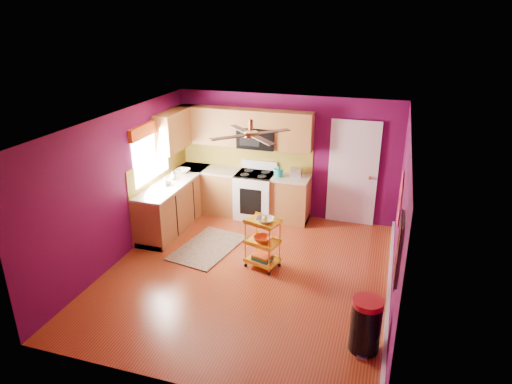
% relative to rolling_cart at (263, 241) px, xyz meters
% --- Properties ---
extents(ground, '(5.00, 5.00, 0.00)m').
position_rel_rolling_cart_xyz_m(ground, '(-0.17, -0.27, -0.48)').
color(ground, maroon).
rests_on(ground, ground).
extents(room_envelope, '(4.54, 5.04, 2.52)m').
position_rel_rolling_cart_xyz_m(room_envelope, '(-0.15, -0.27, 1.15)').
color(room_envelope, '#56093D').
rests_on(room_envelope, ground).
extents(lower_cabinets, '(2.81, 2.31, 0.94)m').
position_rel_rolling_cart_xyz_m(lower_cabinets, '(-1.52, 1.54, -0.05)').
color(lower_cabinets, brown).
rests_on(lower_cabinets, ground).
extents(electric_range, '(0.76, 0.66, 1.13)m').
position_rel_rolling_cart_xyz_m(electric_range, '(-0.72, 1.90, -0.00)').
color(electric_range, white).
rests_on(electric_range, ground).
extents(upper_cabinetry, '(2.80, 2.30, 1.26)m').
position_rel_rolling_cart_xyz_m(upper_cabinetry, '(-1.41, 1.90, 1.31)').
color(upper_cabinetry, brown).
rests_on(upper_cabinetry, ground).
extents(left_window, '(0.08, 1.35, 1.08)m').
position_rel_rolling_cart_xyz_m(left_window, '(-2.39, 0.78, 1.25)').
color(left_window, white).
rests_on(left_window, ground).
extents(panel_door, '(0.95, 0.11, 2.15)m').
position_rel_rolling_cart_xyz_m(panel_door, '(1.18, 2.20, 0.54)').
color(panel_door, white).
rests_on(panel_door, ground).
extents(right_wall_art, '(0.04, 2.74, 1.04)m').
position_rel_rolling_cart_xyz_m(right_wall_art, '(2.06, -0.61, 0.96)').
color(right_wall_art, black).
rests_on(right_wall_art, ground).
extents(ceiling_fan, '(1.01, 1.01, 0.26)m').
position_rel_rolling_cart_xyz_m(ceiling_fan, '(-0.17, -0.07, 1.81)').
color(ceiling_fan, '#BF8C3F').
rests_on(ceiling_fan, ground).
extents(shag_rug, '(1.11, 1.57, 0.02)m').
position_rel_rolling_cart_xyz_m(shag_rug, '(-1.13, 0.33, -0.47)').
color(shag_rug, black).
rests_on(shag_rug, ground).
extents(rolling_cart, '(0.61, 0.51, 0.94)m').
position_rel_rolling_cart_xyz_m(rolling_cart, '(0.00, 0.00, 0.00)').
color(rolling_cart, yellow).
rests_on(rolling_cart, ground).
extents(trash_can, '(0.39, 0.42, 0.73)m').
position_rel_rolling_cart_xyz_m(trash_can, '(1.79, -1.54, -0.12)').
color(trash_can, black).
rests_on(trash_can, ground).
extents(teal_kettle, '(0.18, 0.18, 0.21)m').
position_rel_rolling_cart_xyz_m(teal_kettle, '(-0.24, 1.88, 0.54)').
color(teal_kettle, '#15A491').
rests_on(teal_kettle, lower_cabinets).
extents(toaster, '(0.22, 0.15, 0.18)m').
position_rel_rolling_cart_xyz_m(toaster, '(0.10, 1.97, 0.55)').
color(toaster, beige).
rests_on(toaster, lower_cabinets).
extents(soap_bottle_a, '(0.08, 0.08, 0.17)m').
position_rel_rolling_cart_xyz_m(soap_bottle_a, '(-2.12, 0.70, 0.54)').
color(soap_bottle_a, '#EA3F72').
rests_on(soap_bottle_a, lower_cabinets).
extents(soap_bottle_b, '(0.13, 0.13, 0.16)m').
position_rel_rolling_cart_xyz_m(soap_bottle_b, '(-2.15, 1.10, 0.54)').
color(soap_bottle_b, white).
rests_on(soap_bottle_b, lower_cabinets).
extents(counter_dish, '(0.29, 0.29, 0.07)m').
position_rel_rolling_cart_xyz_m(counter_dish, '(-2.15, 1.53, 0.49)').
color(counter_dish, white).
rests_on(counter_dish, lower_cabinets).
extents(counter_cup, '(0.11, 0.11, 0.09)m').
position_rel_rolling_cart_xyz_m(counter_cup, '(-2.10, 0.79, 0.50)').
color(counter_cup, white).
rests_on(counter_cup, lower_cabinets).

